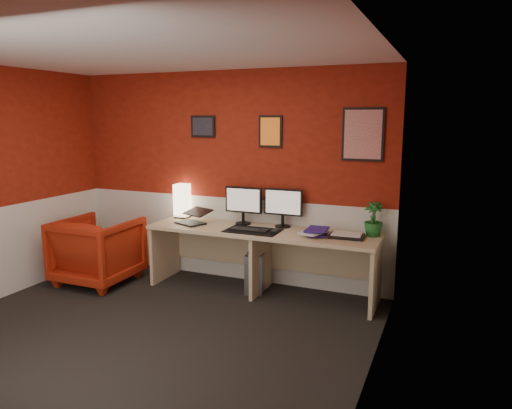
{
  "coord_description": "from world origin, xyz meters",
  "views": [
    {
      "loc": [
        2.51,
        -3.35,
        1.95
      ],
      "look_at": [
        0.6,
        1.21,
        1.05
      ],
      "focal_mm": 33.35,
      "sensor_mm": 36.0,
      "label": 1
    }
  ],
  "objects_px": {
    "monitor_left": "(243,200)",
    "shoji_lamp": "(182,202)",
    "potted_plant": "(373,219)",
    "pc_tower": "(257,270)",
    "laptop": "(190,215)",
    "monitor_right": "(283,202)",
    "desk": "(261,261)",
    "zen_tray": "(347,236)",
    "armchair": "(98,250)"
  },
  "relations": [
    {
      "from": "monitor_right",
      "to": "potted_plant",
      "type": "height_order",
      "value": "monitor_right"
    },
    {
      "from": "pc_tower",
      "to": "armchair",
      "type": "distance_m",
      "value": 1.92
    },
    {
      "from": "laptop",
      "to": "monitor_left",
      "type": "relative_size",
      "value": 0.57
    },
    {
      "from": "laptop",
      "to": "monitor_left",
      "type": "distance_m",
      "value": 0.64
    },
    {
      "from": "monitor_right",
      "to": "armchair",
      "type": "relative_size",
      "value": 0.67
    },
    {
      "from": "shoji_lamp",
      "to": "potted_plant",
      "type": "height_order",
      "value": "shoji_lamp"
    },
    {
      "from": "shoji_lamp",
      "to": "laptop",
      "type": "xyz_separation_m",
      "value": [
        0.28,
        -0.28,
        -0.09
      ]
    },
    {
      "from": "potted_plant",
      "to": "monitor_right",
      "type": "bearing_deg",
      "value": 178.4
    },
    {
      "from": "desk",
      "to": "zen_tray",
      "type": "height_order",
      "value": "zen_tray"
    },
    {
      "from": "pc_tower",
      "to": "laptop",
      "type": "bearing_deg",
      "value": 176.55
    },
    {
      "from": "monitor_left",
      "to": "armchair",
      "type": "distance_m",
      "value": 1.85
    },
    {
      "from": "zen_tray",
      "to": "armchair",
      "type": "bearing_deg",
      "value": -171.17
    },
    {
      "from": "shoji_lamp",
      "to": "pc_tower",
      "type": "bearing_deg",
      "value": -8.26
    },
    {
      "from": "zen_tray",
      "to": "armchair",
      "type": "distance_m",
      "value": 2.94
    },
    {
      "from": "shoji_lamp",
      "to": "armchair",
      "type": "bearing_deg",
      "value": -140.01
    },
    {
      "from": "desk",
      "to": "pc_tower",
      "type": "bearing_deg",
      "value": 136.9
    },
    {
      "from": "potted_plant",
      "to": "pc_tower",
      "type": "bearing_deg",
      "value": -174.83
    },
    {
      "from": "pc_tower",
      "to": "desk",
      "type": "bearing_deg",
      "value": -55.46
    },
    {
      "from": "monitor_left",
      "to": "potted_plant",
      "type": "xyz_separation_m",
      "value": [
        1.49,
        0.01,
        -0.11
      ]
    },
    {
      "from": "desk",
      "to": "laptop",
      "type": "relative_size",
      "value": 7.88
    },
    {
      "from": "desk",
      "to": "armchair",
      "type": "bearing_deg",
      "value": -167.63
    },
    {
      "from": "monitor_left",
      "to": "zen_tray",
      "type": "bearing_deg",
      "value": -7.34
    },
    {
      "from": "zen_tray",
      "to": "shoji_lamp",
      "type": "bearing_deg",
      "value": 174.32
    },
    {
      "from": "zen_tray",
      "to": "armchair",
      "type": "xyz_separation_m",
      "value": [
        -2.88,
        -0.45,
        -0.35
      ]
    },
    {
      "from": "zen_tray",
      "to": "monitor_left",
      "type": "bearing_deg",
      "value": 172.66
    },
    {
      "from": "shoji_lamp",
      "to": "armchair",
      "type": "relative_size",
      "value": 0.46
    },
    {
      "from": "monitor_right",
      "to": "pc_tower",
      "type": "relative_size",
      "value": 1.29
    },
    {
      "from": "shoji_lamp",
      "to": "zen_tray",
      "type": "xyz_separation_m",
      "value": [
        2.1,
        -0.21,
        -0.18
      ]
    },
    {
      "from": "laptop",
      "to": "monitor_right",
      "type": "height_order",
      "value": "monitor_right"
    },
    {
      "from": "monitor_left",
      "to": "shoji_lamp",
      "type": "bearing_deg",
      "value": 176.78
    },
    {
      "from": "desk",
      "to": "potted_plant",
      "type": "height_order",
      "value": "potted_plant"
    },
    {
      "from": "monitor_left",
      "to": "monitor_right",
      "type": "distance_m",
      "value": 0.48
    },
    {
      "from": "monitor_left",
      "to": "pc_tower",
      "type": "height_order",
      "value": "monitor_left"
    },
    {
      "from": "armchair",
      "to": "shoji_lamp",
      "type": "bearing_deg",
      "value": -140.51
    },
    {
      "from": "armchair",
      "to": "monitor_left",
      "type": "bearing_deg",
      "value": -160.04
    },
    {
      "from": "monitor_right",
      "to": "pc_tower",
      "type": "bearing_deg",
      "value": -151.18
    },
    {
      "from": "laptop",
      "to": "armchair",
      "type": "relative_size",
      "value": 0.38
    },
    {
      "from": "desk",
      "to": "shoji_lamp",
      "type": "bearing_deg",
      "value": 168.52
    },
    {
      "from": "potted_plant",
      "to": "armchair",
      "type": "distance_m",
      "value": 3.22
    },
    {
      "from": "monitor_left",
      "to": "armchair",
      "type": "relative_size",
      "value": 0.67
    },
    {
      "from": "laptop",
      "to": "monitor_left",
      "type": "xyz_separation_m",
      "value": [
        0.57,
        0.23,
        0.18
      ]
    },
    {
      "from": "laptop",
      "to": "shoji_lamp",
      "type": "bearing_deg",
      "value": 156.81
    },
    {
      "from": "shoji_lamp",
      "to": "potted_plant",
      "type": "bearing_deg",
      "value": -0.96
    },
    {
      "from": "monitor_right",
      "to": "zen_tray",
      "type": "distance_m",
      "value": 0.85
    },
    {
      "from": "armchair",
      "to": "monitor_right",
      "type": "bearing_deg",
      "value": -163.47
    },
    {
      "from": "monitor_left",
      "to": "monitor_right",
      "type": "relative_size",
      "value": 1.0
    },
    {
      "from": "laptop",
      "to": "potted_plant",
      "type": "distance_m",
      "value": 2.08
    },
    {
      "from": "shoji_lamp",
      "to": "monitor_left",
      "type": "xyz_separation_m",
      "value": [
        0.85,
        -0.05,
        0.09
      ]
    },
    {
      "from": "monitor_right",
      "to": "pc_tower",
      "type": "xyz_separation_m",
      "value": [
        -0.26,
        -0.14,
        -0.8
      ]
    },
    {
      "from": "laptop",
      "to": "monitor_left",
      "type": "bearing_deg",
      "value": 43.96
    }
  ]
}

